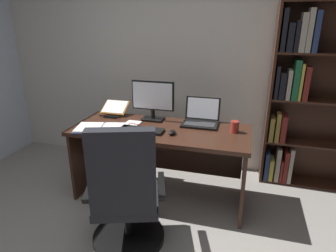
{
  "coord_description": "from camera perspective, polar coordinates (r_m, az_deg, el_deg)",
  "views": [
    {
      "loc": [
        0.85,
        -1.29,
        1.74
      ],
      "look_at": [
        0.15,
        1.19,
        0.81
      ],
      "focal_mm": 31.02,
      "sensor_mm": 36.0,
      "label": 1
    }
  ],
  "objects": [
    {
      "name": "monitor",
      "position": [
        3.01,
        -3.0,
        4.94
      ],
      "size": [
        0.45,
        0.16,
        0.41
      ],
      "color": "black",
      "rests_on": "desk"
    },
    {
      "name": "bookshelf",
      "position": [
        3.36,
        25.34,
        4.73
      ],
      "size": [
        0.98,
        0.27,
        1.93
      ],
      "color": "#381E14",
      "rests_on": "ground"
    },
    {
      "name": "laptop",
      "position": [
        2.94,
        6.47,
        1.39
      ],
      "size": [
        0.35,
        0.3,
        0.25
      ],
      "color": "black",
      "rests_on": "desk"
    },
    {
      "name": "reading_stand_with_book",
      "position": [
        3.27,
        -10.46,
        3.34
      ],
      "size": [
        0.28,
        0.26,
        0.14
      ],
      "color": "black",
      "rests_on": "desk"
    },
    {
      "name": "keyboard",
      "position": [
        2.76,
        -5.24,
        -0.8
      ],
      "size": [
        0.42,
        0.15,
        0.02
      ],
      "primitive_type": "cube",
      "color": "black",
      "rests_on": "desk"
    },
    {
      "name": "coffee_mug",
      "position": [
        2.78,
        12.95,
        -0.15
      ],
      "size": [
        0.08,
        0.08,
        0.11
      ],
      "primitive_type": "cylinder",
      "color": "maroon",
      "rests_on": "desk"
    },
    {
      "name": "desk",
      "position": [
        2.97,
        -1.07,
        -3.69
      ],
      "size": [
        1.72,
        0.71,
        0.76
      ],
      "color": "#381E14",
      "rests_on": "ground"
    },
    {
      "name": "open_binder",
      "position": [
        2.87,
        -12.86,
        -0.39
      ],
      "size": [
        0.56,
        0.39,
        0.02
      ],
      "rotation": [
        0.0,
        0.0,
        0.23
      ],
      "color": "navy",
      "rests_on": "desk"
    },
    {
      "name": "computer_mouse",
      "position": [
        2.67,
        0.8,
        -1.26
      ],
      "size": [
        0.06,
        0.1,
        0.04
      ],
      "primitive_type": "ellipsoid",
      "color": "black",
      "rests_on": "desk"
    },
    {
      "name": "office_chair",
      "position": [
        2.32,
        -8.34,
        -14.06
      ],
      "size": [
        0.7,
        0.62,
        1.07
      ],
      "rotation": [
        0.0,
        0.0,
        0.32
      ],
      "color": "black",
      "rests_on": "ground"
    },
    {
      "name": "pen",
      "position": [
        2.93,
        -6.86,
        0.48
      ],
      "size": [
        0.14,
        0.04,
        0.01
      ],
      "primitive_type": "cylinder",
      "rotation": [
        0.0,
        1.57,
        -0.25
      ],
      "color": "maroon",
      "rests_on": "notepad"
    },
    {
      "name": "notepad",
      "position": [
        2.94,
        -7.21,
        0.35
      ],
      "size": [
        0.16,
        0.22,
        0.01
      ],
      "primitive_type": "cube",
      "rotation": [
        0.0,
        0.0,
        -0.06
      ],
      "color": "white",
      "rests_on": "desk"
    },
    {
      "name": "wall_back",
      "position": [
        3.55,
        1.78,
        14.12
      ],
      "size": [
        5.08,
        0.12,
        2.76
      ],
      "primitive_type": "cube",
      "color": "beige",
      "rests_on": "ground"
    }
  ]
}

